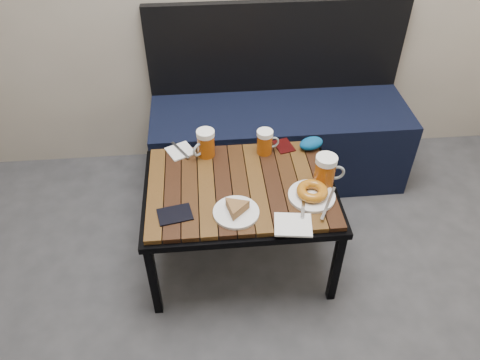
{
  "coord_description": "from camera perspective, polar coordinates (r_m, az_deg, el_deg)",
  "views": [
    {
      "loc": [
        -0.31,
        -0.38,
        1.82
      ],
      "look_at": [
        -0.17,
        1.12,
        0.5
      ],
      "focal_mm": 35.0,
      "sensor_mm": 36.0,
      "label": 1
    }
  ],
  "objects": [
    {
      "name": "napkin_right",
      "position": [
        1.86,
        6.48,
        -5.45
      ],
      "size": [
        0.16,
        0.14,
        0.01
      ],
      "rotation": [
        0.0,
        0.0,
        -0.14
      ],
      "color": "white",
      "rests_on": "cafe_table"
    },
    {
      "name": "plate_bagel",
      "position": [
        1.98,
        8.77,
        -1.61
      ],
      "size": [
        0.21,
        0.25,
        0.05
      ],
      "color": "white",
      "rests_on": "cafe_table"
    },
    {
      "name": "beer_mug_centre",
      "position": [
        2.17,
        3.08,
        4.67
      ],
      "size": [
        0.11,
        0.08,
        0.12
      ],
      "rotation": [
        0.0,
        0.0,
        0.19
      ],
      "color": "#9A460C",
      "rests_on": "cafe_table"
    },
    {
      "name": "bench",
      "position": [
        2.68,
        4.67,
        5.64
      ],
      "size": [
        1.4,
        0.5,
        0.95
      ],
      "color": "black",
      "rests_on": "ground"
    },
    {
      "name": "beer_mug_right",
      "position": [
        2.02,
        10.4,
        1.11
      ],
      "size": [
        0.13,
        0.09,
        0.15
      ],
      "rotation": [
        0.0,
        0.0,
        -0.02
      ],
      "color": "#9A460C",
      "rests_on": "cafe_table"
    },
    {
      "name": "passport_burgundy",
      "position": [
        2.25,
        5.36,
        4.16
      ],
      "size": [
        0.1,
        0.12,
        0.01
      ],
      "primitive_type": "cube",
      "rotation": [
        0.0,
        0.0,
        0.25
      ],
      "color": "black",
      "rests_on": "cafe_table"
    },
    {
      "name": "beer_mug_left",
      "position": [
        2.15,
        -4.23,
        4.47
      ],
      "size": [
        0.12,
        0.11,
        0.13
      ],
      "rotation": [
        0.0,
        0.0,
        3.85
      ],
      "color": "#9A460C",
      "rests_on": "cafe_table"
    },
    {
      "name": "knit_pouch",
      "position": [
        2.24,
        8.67,
        4.44
      ],
      "size": [
        0.14,
        0.12,
        0.05
      ],
      "primitive_type": "ellipsoid",
      "rotation": [
        0.0,
        0.0,
        0.38
      ],
      "color": "navy",
      "rests_on": "cafe_table"
    },
    {
      "name": "plate_pie",
      "position": [
        1.89,
        -0.48,
        -3.64
      ],
      "size": [
        0.19,
        0.19,
        0.05
      ],
      "color": "white",
      "rests_on": "cafe_table"
    },
    {
      "name": "cafe_table",
      "position": [
        2.06,
        -0.0,
        -1.51
      ],
      "size": [
        0.84,
        0.62,
        0.47
      ],
      "color": "black",
      "rests_on": "ground"
    },
    {
      "name": "napkin_left",
      "position": [
        2.22,
        -7.29,
        3.53
      ],
      "size": [
        0.15,
        0.15,
        0.01
      ],
      "rotation": [
        0.0,
        0.0,
        0.45
      ],
      "color": "white",
      "rests_on": "cafe_table"
    },
    {
      "name": "passport_navy",
      "position": [
        1.91,
        -7.95,
        -4.18
      ],
      "size": [
        0.15,
        0.12,
        0.01
      ],
      "primitive_type": "cube",
      "rotation": [
        0.0,
        0.0,
        -1.37
      ],
      "color": "black",
      "rests_on": "cafe_table"
    }
  ]
}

